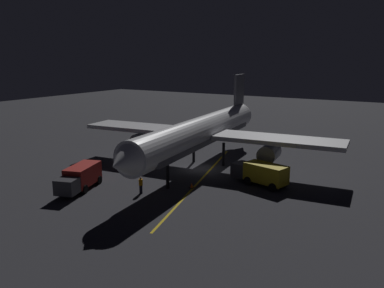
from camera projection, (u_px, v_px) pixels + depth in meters
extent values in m
cube|color=#2E2E33|center=(200.00, 169.00, 48.75)|extent=(180.00, 180.00, 0.20)
cube|color=gold|center=(201.00, 180.00, 44.22)|extent=(7.04, 27.87, 0.01)
cylinder|color=white|center=(200.00, 131.00, 47.71)|extent=(6.20, 30.38, 3.46)
cube|color=#4C4C56|center=(200.00, 139.00, 47.92)|extent=(5.62, 25.85, 0.62)
cone|color=white|center=(122.00, 163.00, 33.48)|extent=(3.63, 3.07, 3.39)
cone|color=white|center=(244.00, 114.00, 62.39)|extent=(3.48, 4.42, 3.12)
cube|color=#4C4C56|center=(239.00, 90.00, 59.28)|extent=(0.69, 3.62, 4.52)
cube|color=white|center=(279.00, 140.00, 45.30)|extent=(15.28, 6.14, 0.50)
cylinder|color=slate|center=(269.00, 153.00, 44.86)|extent=(2.38, 3.38, 2.10)
cube|color=white|center=(143.00, 128.00, 53.01)|extent=(15.28, 6.14, 0.50)
cylinder|color=slate|center=(143.00, 140.00, 51.94)|extent=(2.38, 3.38, 2.10)
cylinder|color=black|center=(168.00, 175.00, 41.08)|extent=(0.39, 0.39, 2.97)
cylinder|color=black|center=(224.00, 154.00, 49.75)|extent=(0.39, 0.39, 2.97)
cylinder|color=black|center=(194.00, 151.00, 51.49)|extent=(0.39, 0.39, 2.97)
cube|color=maroon|center=(83.00, 175.00, 41.28)|extent=(3.36, 4.96, 2.01)
cube|color=#38383D|center=(67.00, 186.00, 38.32)|extent=(2.44, 2.31, 1.50)
cylinder|color=black|center=(76.00, 189.00, 39.99)|extent=(2.47, 1.55, 0.90)
cylinder|color=black|center=(91.00, 179.00, 43.00)|extent=(2.47, 1.55, 0.90)
cube|color=gold|center=(266.00, 173.00, 41.91)|extent=(4.91, 3.15, 1.93)
cube|color=#38383D|center=(242.00, 169.00, 44.14)|extent=(2.24, 2.38, 1.50)
cylinder|color=black|center=(253.00, 179.00, 43.21)|extent=(1.44, 2.46, 0.90)
cylinder|color=black|center=(278.00, 185.00, 41.02)|extent=(1.44, 2.46, 0.90)
cylinder|color=black|center=(141.00, 189.00, 39.80)|extent=(0.32, 0.32, 0.85)
cylinder|color=orange|center=(141.00, 182.00, 39.64)|extent=(0.40, 0.40, 0.65)
sphere|color=tan|center=(141.00, 178.00, 39.55)|extent=(0.24, 0.24, 0.24)
cone|color=#EA590F|center=(249.00, 181.00, 42.98)|extent=(0.36, 0.36, 0.55)
cube|color=black|center=(249.00, 183.00, 43.03)|extent=(0.50, 0.50, 0.03)
cone|color=#EA590F|center=(192.00, 185.00, 41.54)|extent=(0.36, 0.36, 0.55)
cube|color=black|center=(192.00, 188.00, 41.60)|extent=(0.50, 0.50, 0.03)
cone|color=#EA590F|center=(97.00, 178.00, 44.16)|extent=(0.36, 0.36, 0.55)
cube|color=black|center=(97.00, 180.00, 44.22)|extent=(0.50, 0.50, 0.03)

